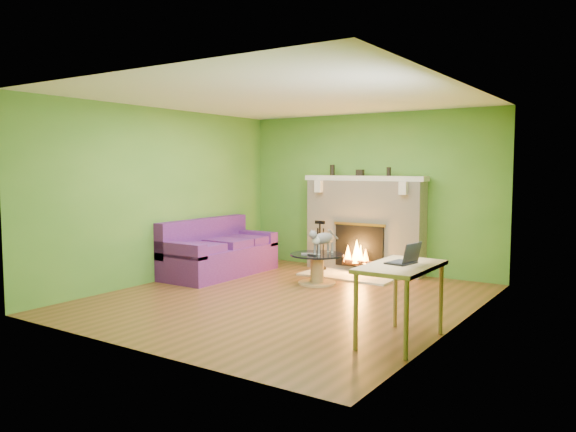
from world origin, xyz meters
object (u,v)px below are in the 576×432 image
Objects in this scene: desk at (401,274)px; sofa at (218,253)px; cat at (324,241)px; coffee_table at (317,267)px.

sofa is at bearing 156.27° from desk.
cat reaches higher than desk.
coffee_table is at bearing 7.89° from sofa.
sofa is 2.49× the size of coffee_table.
sofa is 3.30× the size of cat.
cat is at bearing 32.01° from coffee_table.
desk is 2.81m from cat.
sofa reaches higher than coffee_table.
desk is at bearing -42.48° from coffee_table.
cat is at bearing 9.10° from sofa.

